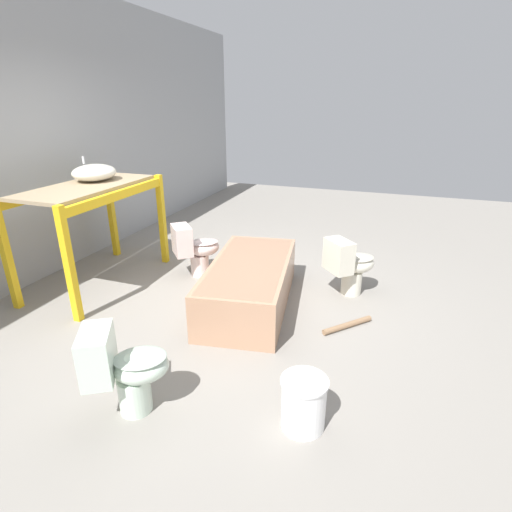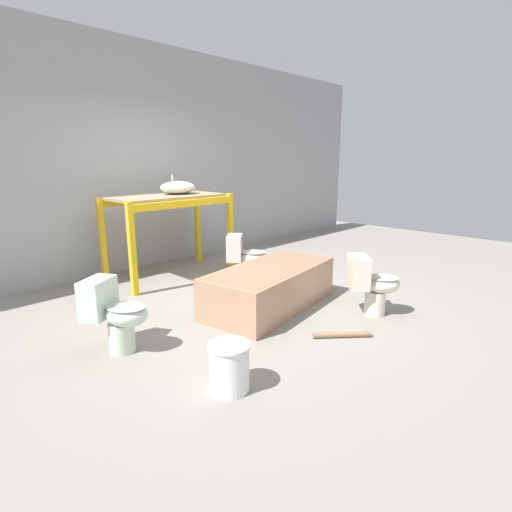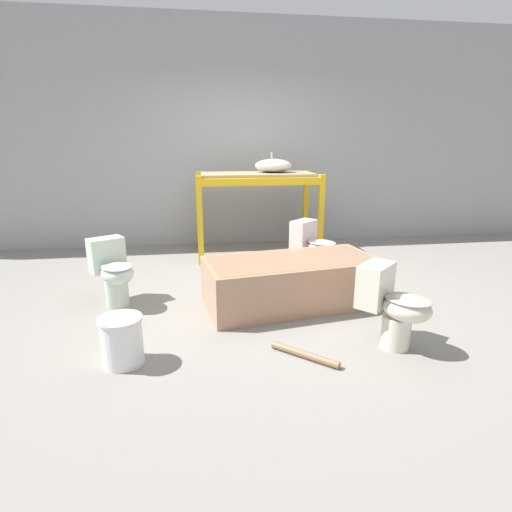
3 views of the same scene
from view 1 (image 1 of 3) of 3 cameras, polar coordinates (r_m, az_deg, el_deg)
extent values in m
plane|color=gray|center=(4.11, -5.94, -7.10)|extent=(12.00, 12.00, 0.00)
cube|color=#9EA0A3|center=(5.03, -31.22, 14.42)|extent=(10.80, 0.08, 3.20)
cube|color=yellow|center=(3.98, -25.13, -1.27)|extent=(0.07, 0.07, 1.12)
cube|color=yellow|center=(5.12, -13.26, 5.04)|extent=(0.07, 0.07, 1.12)
cube|color=yellow|center=(4.53, -32.06, 0.05)|extent=(0.07, 0.07, 1.12)
cube|color=yellow|center=(5.56, -19.91, 5.61)|extent=(0.07, 0.07, 1.12)
cube|color=yellow|center=(4.39, -19.19, 8.19)|extent=(1.56, 0.06, 0.09)
cube|color=yellow|center=(4.90, -26.27, 8.44)|extent=(1.56, 0.06, 0.09)
cube|color=#998466|center=(4.62, -23.03, 9.10)|extent=(1.49, 0.69, 0.04)
ellipsoid|color=silver|center=(4.82, -22.11, 10.99)|extent=(0.50, 0.45, 0.18)
cylinder|color=silver|center=(4.89, -23.43, 12.46)|extent=(0.02, 0.02, 0.08)
cube|color=tan|center=(4.03, -0.90, -4.03)|extent=(1.71, 0.99, 0.45)
cube|color=#977056|center=(3.97, -0.91, -2.28)|extent=(1.62, 0.90, 0.19)
cylinder|color=silver|center=(4.41, 13.47, -3.68)|extent=(0.22, 0.22, 0.25)
ellipsoid|color=silver|center=(4.37, 14.37, -1.03)|extent=(0.45, 0.46, 0.20)
ellipsoid|color=#B3AF9F|center=(4.34, 14.45, -0.18)|extent=(0.43, 0.44, 0.03)
cube|color=silver|center=(4.18, 11.73, 0.02)|extent=(0.36, 0.35, 0.33)
cylinder|color=silver|center=(4.79, -8.02, -1.25)|extent=(0.22, 0.22, 0.25)
ellipsoid|color=silver|center=(4.72, -7.41, 1.22)|extent=(0.45, 0.46, 0.20)
ellipsoid|color=#BBA7A3|center=(4.70, -7.45, 2.01)|extent=(0.43, 0.44, 0.03)
cube|color=silver|center=(4.63, -10.53, 2.25)|extent=(0.36, 0.35, 0.33)
cylinder|color=silver|center=(2.93, -16.91, -18.32)|extent=(0.22, 0.22, 0.25)
ellipsoid|color=silver|center=(2.80, -16.07, -14.93)|extent=(0.43, 0.45, 0.20)
ellipsoid|color=#A3B3A3|center=(2.76, -16.22, -13.78)|extent=(0.41, 0.43, 0.03)
cube|color=silver|center=(2.77, -21.72, -13.01)|extent=(0.37, 0.32, 0.33)
cylinder|color=white|center=(2.70, 6.80, -20.15)|extent=(0.28, 0.28, 0.35)
cylinder|color=white|center=(2.59, 6.97, -17.38)|extent=(0.30, 0.30, 0.02)
cylinder|color=#8C6B4C|center=(3.81, 12.92, -9.60)|extent=(0.43, 0.40, 0.05)
camera|label=2|loc=(1.58, 93.30, -15.44)|focal=28.00mm
camera|label=3|loc=(3.43, 60.14, 3.24)|focal=28.00mm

